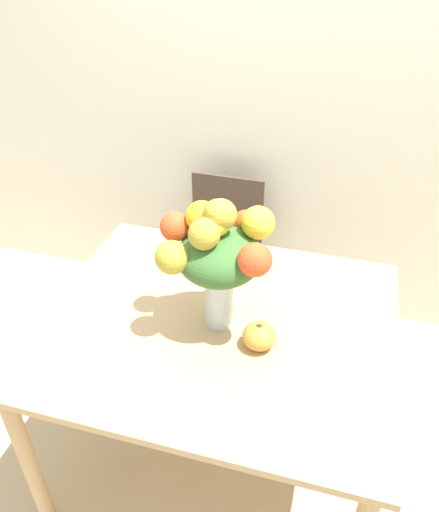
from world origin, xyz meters
name	(u,v)px	position (x,y,z in m)	size (l,w,h in m)	color
ground_plane	(218,447)	(0.00, 0.00, 0.00)	(12.00, 12.00, 0.00)	tan
wall_back	(283,77)	(0.00, 1.18, 1.35)	(8.00, 0.06, 2.70)	silver
dining_table	(217,340)	(0.00, 0.00, 0.68)	(1.29, 1.08, 0.78)	tan
flower_vase	(218,252)	(0.00, 0.00, 1.09)	(0.40, 0.32, 0.50)	silver
pumpkin	(259,336)	(0.17, -0.08, 0.83)	(0.12, 0.12, 0.11)	gold
dining_chair_near_window	(220,253)	(-0.23, 0.86, 0.46)	(0.43, 0.43, 0.87)	#47382D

